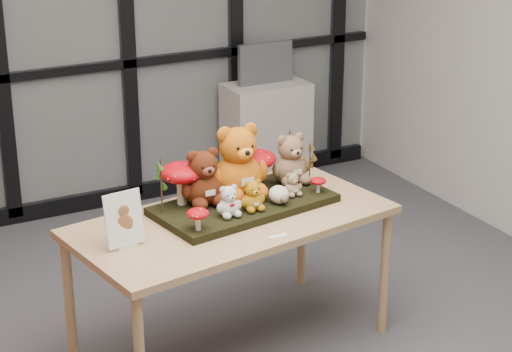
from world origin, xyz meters
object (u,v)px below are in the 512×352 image
bear_beige_small (292,183)px  mushroom_front_left (198,218)px  mushroom_back_left (181,182)px  diorama_tray (244,205)px  cabinet (266,136)px  bear_brown_medium (203,174)px  bear_tan_back (290,156)px  mushroom_back_right (257,167)px  display_table (232,229)px  plush_cream_hedgehog (279,194)px  sign_holder (124,222)px  bear_white_bow (228,199)px  bear_pooh_yellow (238,157)px  bear_small_yellow (252,193)px  mushroom_front_right (318,184)px  monitor (265,63)px

bear_beige_small → mushroom_front_left: bearing=-173.2°
mushroom_back_left → mushroom_front_left: size_ratio=2.02×
diorama_tray → cabinet: size_ratio=1.13×
bear_brown_medium → diorama_tray: bearing=-26.9°
bear_tan_back → mushroom_back_right: size_ratio=1.33×
mushroom_front_left → display_table: bearing=29.8°
diorama_tray → bear_tan_back: (0.35, 0.13, 0.17)m
plush_cream_hedgehog → sign_holder: (-0.86, -0.05, 0.03)m
bear_beige_small → mushroom_back_right: size_ratio=0.62×
plush_cream_hedgehog → cabinet: 2.30m
sign_holder → bear_white_bow: bearing=-5.3°
bear_pooh_yellow → bear_white_bow: 0.30m
mushroom_back_left → mushroom_back_right: bearing=3.8°
bear_tan_back → bear_beige_small: (-0.08, -0.17, -0.08)m
cabinet → sign_holder: bearing=-132.1°
display_table → mushroom_front_left: mushroom_front_left is taller
bear_brown_medium → bear_pooh_yellow: bearing=-4.7°
bear_small_yellow → mushroom_back_right: bearing=49.0°
bear_brown_medium → mushroom_front_right: bear_brown_medium is taller
bear_pooh_yellow → mushroom_back_right: bear_pooh_yellow is taller
bear_white_bow → bear_small_yellow: bearing=-3.8°
diorama_tray → bear_beige_small: size_ratio=6.58×
bear_white_bow → mushroom_back_left: size_ratio=0.73×
mushroom_front_right → cabinet: (0.75, 1.98, -0.44)m
monitor → bear_white_bow: bearing=-122.4°
display_table → monitor: monitor is taller
display_table → bear_brown_medium: (-0.09, 0.14, 0.27)m
bear_tan_back → sign_holder: (-1.06, -0.28, -0.07)m
bear_pooh_yellow → cabinet: bear_pooh_yellow is taller
monitor → plush_cream_hedgehog: bearing=-116.4°
diorama_tray → bear_white_bow: (-0.15, -0.13, 0.11)m
mushroom_front_left → cabinet: mushroom_front_left is taller
mushroom_back_left → bear_beige_small: bearing=-15.7°
mushroom_back_left → mushroom_front_left: bearing=-100.2°
display_table → monitor: size_ratio=4.00×
mushroom_back_right → mushroom_front_right: 0.34m
bear_tan_back → plush_cream_hedgehog: 0.32m
diorama_tray → mushroom_back_left: 0.35m
plush_cream_hedgehog → cabinet: (1.01, 2.02, -0.44)m
display_table → bear_beige_small: (0.38, 0.03, 0.18)m
bear_brown_medium → mushroom_back_right: bearing=3.5°
bear_brown_medium → monitor: bearing=44.9°
bear_small_yellow → bear_white_bow: bearing=176.2°
plush_cream_hedgehog → bear_beige_small: bearing=18.9°
bear_small_yellow → bear_beige_small: bear_small_yellow is taller
bear_white_bow → display_table: bearing=42.9°
bear_pooh_yellow → monitor: size_ratio=1.00×
diorama_tray → mushroom_back_left: mushroom_back_left is taller
cabinet → monitor: (0.00, 0.02, 0.57)m
bear_pooh_yellow → bear_brown_medium: (-0.21, -0.02, -0.05)m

